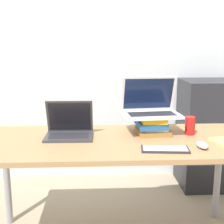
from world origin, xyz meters
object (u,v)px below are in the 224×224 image
object	(u,v)px
mini_fridge	(208,134)
mouse	(202,145)
laptop_left	(69,129)
book_stack	(152,124)
soda_can	(190,126)
wireless_keyboard	(165,149)
laptop_on_books	(150,107)

from	to	relation	value
mini_fridge	mouse	bearing A→B (deg)	-112.19
laptop_left	book_stack	bearing A→B (deg)	6.07
mouse	mini_fridge	bearing A→B (deg)	67.81
mouse	soda_can	xyz separation A→B (m)	(0.01, 0.28, 0.04)
mini_fridge	book_stack	bearing A→B (deg)	-132.08
wireless_keyboard	laptop_on_books	bearing A→B (deg)	94.28
soda_can	laptop_on_books	bearing A→B (deg)	167.52
book_stack	mouse	bearing A→B (deg)	-53.98
mini_fridge	soda_can	bearing A→B (deg)	-118.31
book_stack	wireless_keyboard	xyz separation A→B (m)	(0.01, -0.36, -0.05)
laptop_on_books	wireless_keyboard	world-z (taller)	laptop_on_books
wireless_keyboard	mouse	bearing A→B (deg)	7.21
mouse	mini_fridge	size ratio (longest dim) A/B	0.11
wireless_keyboard	mini_fridge	distance (m)	1.32
book_stack	mouse	distance (m)	0.41
laptop_left	book_stack	xyz separation A→B (m)	(0.56, 0.06, 0.01)
laptop_on_books	soda_can	world-z (taller)	laptop_on_books
book_stack	mini_fridge	distance (m)	1.06
mouse	mini_fridge	world-z (taller)	mini_fridge
soda_can	mini_fridge	size ratio (longest dim) A/B	0.12
wireless_keyboard	soda_can	xyz separation A→B (m)	(0.23, 0.31, 0.05)
soda_can	mouse	bearing A→B (deg)	-91.80
mini_fridge	laptop_left	bearing A→B (deg)	-146.63
laptop_left	wireless_keyboard	xyz separation A→B (m)	(0.57, -0.30, -0.04)
laptop_left	laptop_on_books	bearing A→B (deg)	7.06
wireless_keyboard	soda_can	world-z (taller)	soda_can
wireless_keyboard	mini_fridge	world-z (taller)	mini_fridge
laptop_left	mouse	size ratio (longest dim) A/B	2.72
laptop_left	laptop_on_books	size ratio (longest dim) A/B	0.78
laptop_on_books	mouse	xyz separation A→B (m)	(0.25, -0.34, -0.16)
soda_can	mini_fridge	bearing A→B (deg)	61.69
wireless_keyboard	soda_can	distance (m)	0.39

